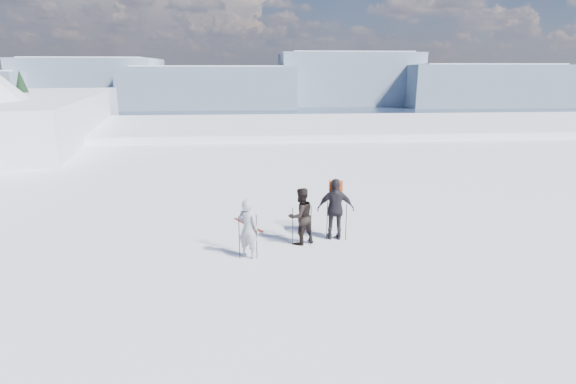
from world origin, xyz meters
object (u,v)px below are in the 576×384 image
at_px(skier_grey, 248,229).
at_px(skis_loose, 250,225).
at_px(skier_pack, 336,209).
at_px(skier_dark, 301,216).

bearing_deg(skier_grey, skis_loose, -57.23).
height_order(skier_grey, skis_loose, skier_grey).
bearing_deg(skier_pack, skier_dark, 23.76).
relative_size(skier_grey, skis_loose, 0.97).
height_order(skier_dark, skier_pack, skier_pack).
xyz_separation_m(skier_grey, skis_loose, (0.06, 2.62, -0.81)).
bearing_deg(skier_dark, skis_loose, -77.59).
xyz_separation_m(skier_grey, skier_pack, (2.63, 1.18, 0.11)).
relative_size(skier_dark, skis_loose, 1.00).
relative_size(skier_pack, skis_loose, 1.10).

